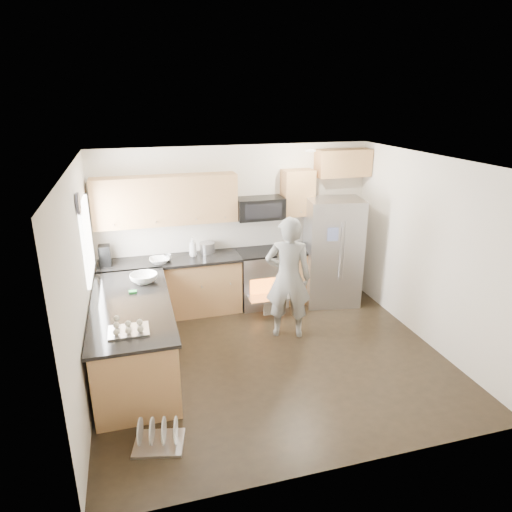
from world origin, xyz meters
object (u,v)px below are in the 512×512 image
object	(u,v)px
person	(288,278)
stove_range	(262,265)
dish_rack	(159,438)
refrigerator	(332,252)

from	to	relation	value
person	stove_range	bearing A→B (deg)	-68.31
stove_range	dish_rack	bearing A→B (deg)	-123.52
stove_range	dish_rack	size ratio (longest dim) A/B	3.18
refrigerator	person	world-z (taller)	person
person	dish_rack	bearing A→B (deg)	60.57
refrigerator	dish_rack	world-z (taller)	refrigerator
refrigerator	dish_rack	bearing A→B (deg)	-129.05
stove_range	refrigerator	size ratio (longest dim) A/B	1.01
stove_range	person	size ratio (longest dim) A/B	1.00
refrigerator	person	distance (m)	1.41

